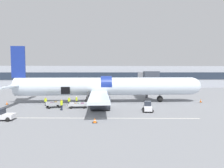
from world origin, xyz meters
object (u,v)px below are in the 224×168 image
airplane (104,87)px  ground_crew_loader_a (69,101)px  baggage_cart_queued (79,105)px  ground_crew_supervisor (46,101)px  ground_crew_driver (77,100)px  ground_crew_loader_b (61,104)px  baggage_tug_mid (148,107)px  baggage_tug_lead (2,115)px  baggage_cart_loading (54,105)px

airplane → ground_crew_loader_a: (-6.51, -2.99, -2.32)m
baggage_cart_queued → ground_crew_supervisor: ground_crew_supervisor is taller
baggage_cart_queued → ground_crew_loader_a: 3.33m
ground_crew_loader_a → ground_crew_driver: (1.31, 0.51, 0.02)m
ground_crew_loader_b → ground_crew_driver: bearing=70.4°
airplane → baggage_tug_mid: (6.79, -9.35, -2.50)m
ground_crew_driver → ground_crew_supervisor: ground_crew_driver is taller
ground_crew_loader_a → ground_crew_driver: bearing=21.3°
baggage_tug_lead → baggage_cart_queued: size_ratio=0.74×
baggage_tug_mid → ground_crew_loader_a: bearing=154.5°
ground_crew_loader_a → ground_crew_loader_b: 4.68m
baggage_tug_mid → ground_crew_supervisor: size_ratio=1.82×
airplane → ground_crew_supervisor: size_ratio=25.32×
baggage_tug_lead → ground_crew_loader_b: size_ratio=1.68×
airplane → ground_crew_loader_b: (-7.03, -7.64, -2.20)m
baggage_cart_queued → ground_crew_driver: bearing=103.2°
baggage_cart_queued → ground_crew_supervisor: (-6.34, 2.58, 0.38)m
baggage_tug_lead → ground_crew_loader_b: 9.00m
ground_crew_loader_a → ground_crew_supervisor: ground_crew_loader_a is taller
airplane → ground_crew_loader_a: airplane is taller
airplane → baggage_tug_mid: airplane is taller
airplane → ground_crew_driver: (-5.20, -2.48, -2.31)m
baggage_tug_lead → ground_crew_loader_a: bearing=56.9°
ground_crew_loader_a → airplane: bearing=24.7°
baggage_cart_queued → airplane: bearing=51.4°
airplane → baggage_cart_loading: (-8.81, -5.19, -2.63)m
baggage_cart_loading → baggage_cart_queued: bearing=-5.4°
ground_crew_supervisor → ground_crew_loader_b: bearing=-50.8°
baggage_cart_loading → ground_crew_supervisor: 2.96m
airplane → baggage_cart_loading: airplane is taller
airplane → baggage_tug_mid: size_ratio=13.92×
baggage_cart_loading → ground_crew_loader_a: (2.30, 2.19, 0.30)m
ground_crew_driver → baggage_cart_queued: bearing=-76.8°
baggage_cart_loading → ground_crew_supervisor: ground_crew_supervisor is taller
baggage_tug_mid → ground_crew_driver: ground_crew_driver is taller
airplane → ground_crew_supervisor: airplane is taller
airplane → ground_crew_driver: size_ratio=24.38×
ground_crew_driver → baggage_cart_loading: bearing=-143.2°
baggage_cart_loading → baggage_cart_queued: (4.34, -0.41, -0.09)m
airplane → ground_crew_driver: bearing=-154.5°
baggage_tug_mid → ground_crew_supervisor: bearing=160.2°
ground_crew_loader_b → ground_crew_supervisor: ground_crew_loader_b is taller
baggage_tug_mid → ground_crew_loader_a: 14.74m
baggage_tug_lead → ground_crew_supervisor: (2.77, 10.79, 0.16)m
baggage_cart_loading → ground_crew_driver: 4.52m
baggage_cart_loading → ground_crew_driver: (3.61, 2.70, 0.32)m
ground_crew_supervisor → ground_crew_driver: bearing=5.5°
baggage_tug_mid → ground_crew_loader_a: ground_crew_loader_a is taller
airplane → baggage_cart_loading: bearing=-149.5°
airplane → ground_crew_supervisor: 11.46m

